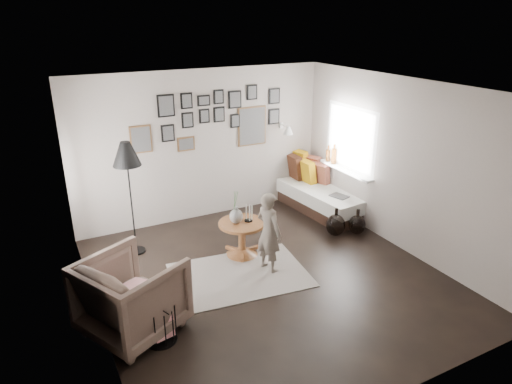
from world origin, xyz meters
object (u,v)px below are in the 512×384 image
magazine_basket (160,324)px  demijohn_large (336,225)px  vase (236,214)px  pedestal_table (242,240)px  daybed (318,192)px  floor_lamp (127,158)px  child (269,232)px  armchair (132,296)px  demijohn_small (357,225)px

magazine_basket → demijohn_large: (3.31, 1.22, -0.03)m
vase → magazine_basket: vase is taller
pedestal_table → vase: bearing=166.0°
pedestal_table → daybed: bearing=25.7°
floor_lamp → child: bearing=-41.9°
armchair → child: size_ratio=0.85×
magazine_basket → demijohn_small: bearing=16.7°
vase → floor_lamp: floor_lamp is taller
pedestal_table → vase: 0.45m
pedestal_table → floor_lamp: bearing=148.9°
demijohn_large → vase: bearing=175.6°
vase → demijohn_large: 1.81m
magazine_basket → demijohn_large: bearing=20.2°
demijohn_small → armchair: bearing=-168.7°
vase → demijohn_large: vase is taller
daybed → floor_lamp: size_ratio=1.21×
daybed → child: size_ratio=1.79×
demijohn_small → floor_lamp: bearing=162.4°
demijohn_small → child: child is taller
pedestal_table → child: (0.15, -0.55, 0.34)m
daybed → magazine_basket: bearing=-153.7°
floor_lamp → demijohn_small: size_ratio=3.99×
daybed → demijohn_small: bearing=-98.0°
pedestal_table → child: size_ratio=0.59×
daybed → armchair: 4.41m
daybed → floor_lamp: 3.66m
demijohn_large → demijohn_small: bearing=-18.9°
demijohn_small → magazine_basket: bearing=-163.3°
armchair → demijohn_large: armchair is taller
vase → armchair: (-1.79, -1.03, -0.24)m
pedestal_table → demijohn_large: size_ratio=1.44×
daybed → demijohn_large: 1.18m
vase → demijohn_large: (1.74, -0.13, -0.51)m
magazine_basket → vase: bearing=40.6°
daybed → child: child is taller
vase → daybed: size_ratio=0.23×
vase → daybed: bearing=24.4°
daybed → floor_lamp: floor_lamp is taller
armchair → demijohn_large: size_ratio=2.09×
vase → child: child is taller
pedestal_table → armchair: 2.13m
daybed → floor_lamp: (-3.46, -0.15, 1.20)m
vase → demijohn_small: size_ratio=1.13×
floor_lamp → child: floor_lamp is taller
magazine_basket → daybed: bearing=32.0°
armchair → magazine_basket: (0.21, -0.32, -0.25)m
pedestal_table → armchair: size_ratio=0.69×
demijohn_large → child: (-1.50, -0.44, 0.40)m
armchair → pedestal_table: bearing=-88.6°
daybed → armchair: bearing=-158.7°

